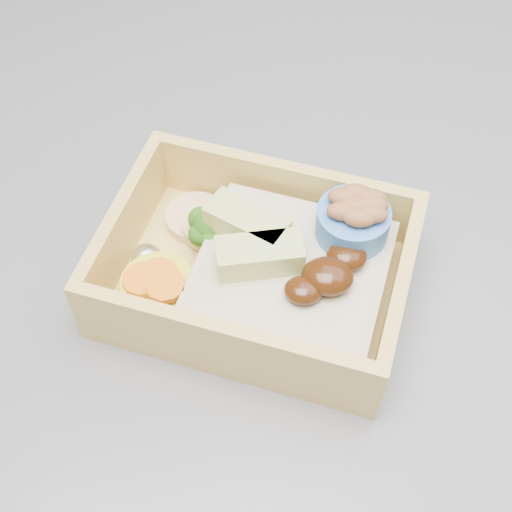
{
  "coord_description": "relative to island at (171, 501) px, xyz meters",
  "views": [
    {
      "loc": [
        0.13,
        -0.36,
        1.33
      ],
      "look_at": [
        0.1,
        -0.09,
        0.96
      ],
      "focal_mm": 50.0,
      "sensor_mm": 36.0,
      "label": 1
    }
  ],
  "objects": [
    {
      "name": "bento_box",
      "position": [
        0.11,
        0.01,
        0.48
      ],
      "size": [
        0.22,
        0.18,
        0.07
      ],
      "rotation": [
        0.0,
        0.0,
        -0.2
      ],
      "color": "#D2AF57",
      "rests_on": "island"
    },
    {
      "name": "island",
      "position": [
        0.0,
        0.0,
        0.0
      ],
      "size": [
        1.24,
        0.84,
        0.92
      ],
      "color": "brown",
      "rests_on": "ground"
    }
  ]
}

